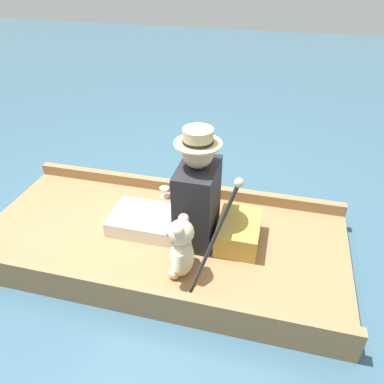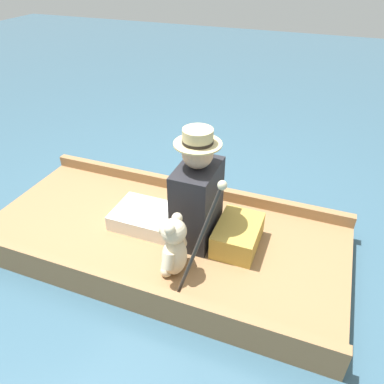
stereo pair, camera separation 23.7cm
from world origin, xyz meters
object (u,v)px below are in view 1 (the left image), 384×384
at_px(walking_cane, 215,236).
at_px(wine_glass, 165,190).
at_px(seated_person, 185,201).
at_px(teddy_bear, 181,249).

bearing_deg(walking_cane, wine_glass, 31.79).
bearing_deg(walking_cane, seated_person, 29.56).
relative_size(seated_person, walking_cane, 0.95).
relative_size(wine_glass, walking_cane, 0.10).
height_order(seated_person, walking_cane, walking_cane).
distance_m(teddy_bear, walking_cane, 0.41).
distance_m(seated_person, teddy_bear, 0.38).
bearing_deg(wine_glass, teddy_bear, -155.31).
distance_m(wine_glass, walking_cane, 1.17).
xyz_separation_m(seated_person, walking_cane, (-0.53, -0.30, 0.21)).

